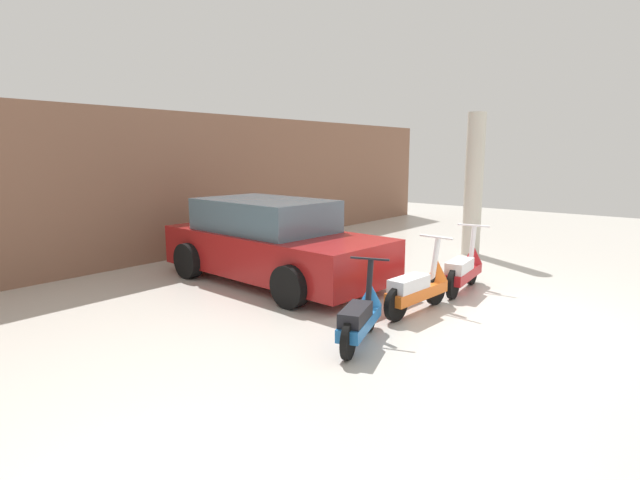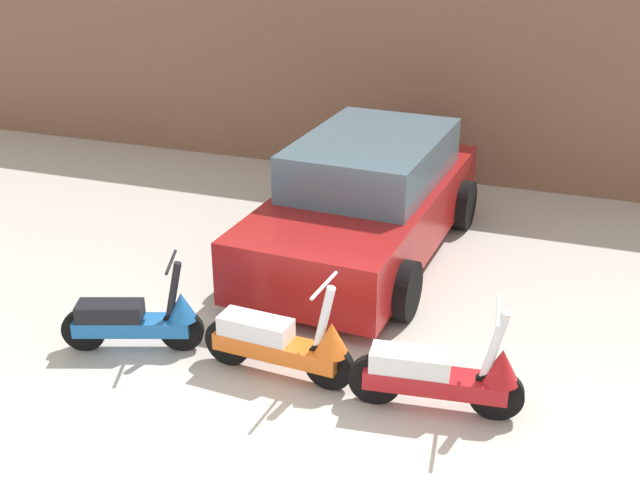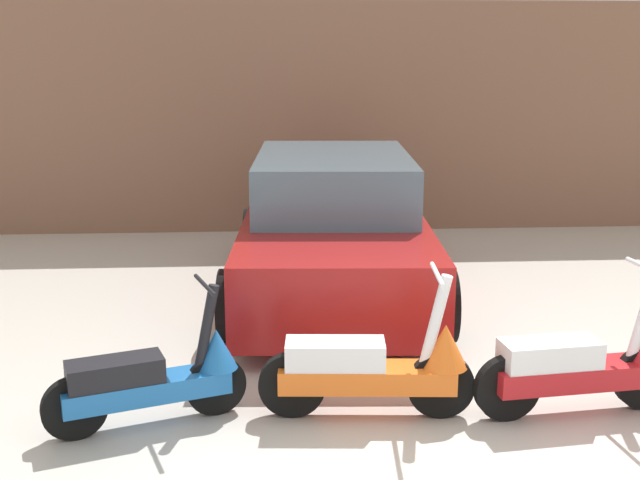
{
  "view_description": "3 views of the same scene",
  "coord_description": "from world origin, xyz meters",
  "px_view_note": "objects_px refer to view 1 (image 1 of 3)",
  "views": [
    {
      "loc": [
        -6.9,
        -2.22,
        2.32
      ],
      "look_at": [
        -0.88,
        2.7,
        0.95
      ],
      "focal_mm": 28.0,
      "sensor_mm": 36.0,
      "label": 1
    },
    {
      "loc": [
        2.02,
        -4.84,
        4.32
      ],
      "look_at": [
        -0.66,
        2.72,
        0.73
      ],
      "focal_mm": 45.0,
      "sensor_mm": 36.0,
      "label": 2
    },
    {
      "loc": [
        -1.18,
        -4.15,
        2.6
      ],
      "look_at": [
        -0.78,
        2.5,
        0.98
      ],
      "focal_mm": 45.0,
      "sensor_mm": 36.0,
      "label": 3
    }
  ],
  "objects_px": {
    "scooter_front_right": "(420,286)",
    "car_rear_left": "(272,242)",
    "support_column_side": "(474,185)",
    "scooter_front_left": "(361,314)",
    "scooter_front_center": "(465,268)"
  },
  "relations": [
    {
      "from": "car_rear_left",
      "to": "scooter_front_right",
      "type": "bearing_deg",
      "value": 4.61
    },
    {
      "from": "scooter_front_left",
      "to": "scooter_front_right",
      "type": "xyz_separation_m",
      "value": [
        1.55,
        0.03,
        0.03
      ]
    },
    {
      "from": "scooter_front_right",
      "to": "car_rear_left",
      "type": "xyz_separation_m",
      "value": [
        -0.08,
        2.96,
        0.33
      ]
    },
    {
      "from": "scooter_front_right",
      "to": "support_column_side",
      "type": "xyz_separation_m",
      "value": [
        4.54,
        1.12,
        1.22
      ]
    },
    {
      "from": "car_rear_left",
      "to": "scooter_front_center",
      "type": "bearing_deg",
      "value": 31.19
    },
    {
      "from": "scooter_front_left",
      "to": "scooter_front_center",
      "type": "relative_size",
      "value": 0.88
    },
    {
      "from": "scooter_front_center",
      "to": "support_column_side",
      "type": "xyz_separation_m",
      "value": [
        3.02,
        1.15,
        1.22
      ]
    },
    {
      "from": "scooter_front_right",
      "to": "car_rear_left",
      "type": "bearing_deg",
      "value": 95.43
    },
    {
      "from": "scooter_front_left",
      "to": "scooter_front_center",
      "type": "bearing_deg",
      "value": -19.52
    },
    {
      "from": "scooter_front_right",
      "to": "support_column_side",
      "type": "distance_m",
      "value": 4.84
    },
    {
      "from": "scooter_front_center",
      "to": "car_rear_left",
      "type": "relative_size",
      "value": 0.35
    },
    {
      "from": "car_rear_left",
      "to": "scooter_front_left",
      "type": "bearing_deg",
      "value": -23.2
    },
    {
      "from": "scooter_front_right",
      "to": "scooter_front_center",
      "type": "bearing_deg",
      "value": 2.56
    },
    {
      "from": "scooter_front_left",
      "to": "scooter_front_right",
      "type": "distance_m",
      "value": 1.56
    },
    {
      "from": "scooter_front_right",
      "to": "scooter_front_center",
      "type": "height_order",
      "value": "scooter_front_center"
    }
  ]
}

